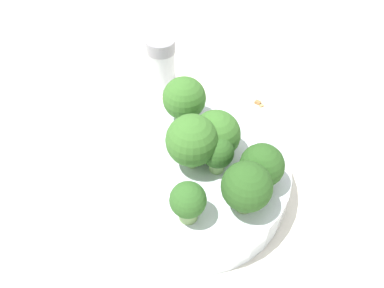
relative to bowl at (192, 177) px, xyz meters
name	(u,v)px	position (x,y,z in m)	size (l,w,h in m)	color
ground_plane	(192,188)	(0.00, 0.00, -0.02)	(3.00, 3.00, 0.00)	silver
bowl	(192,177)	(0.00, 0.00, 0.00)	(0.22, 0.22, 0.04)	silver
broccoli_floret_0	(217,155)	(0.00, -0.03, 0.05)	(0.03, 0.03, 0.04)	#84AD66
broccoli_floret_1	(193,142)	(0.00, 0.00, 0.06)	(0.06, 0.06, 0.07)	#8EB770
broccoli_floret_2	(216,135)	(0.02, -0.02, 0.05)	(0.05, 0.05, 0.06)	#8EB770
broccoli_floret_3	(247,187)	(-0.04, -0.06, 0.05)	(0.05, 0.05, 0.06)	#7A9E5B
broccoli_floret_4	(184,99)	(0.07, 0.02, 0.06)	(0.05, 0.05, 0.06)	#7A9E5B
broccoli_floret_5	(188,202)	(-0.07, -0.01, 0.05)	(0.04, 0.04, 0.05)	#7A9E5B
broccoli_floret_6	(262,166)	(-0.01, -0.07, 0.05)	(0.05, 0.05, 0.05)	#7A9E5B
pepper_shaker	(162,65)	(0.18, 0.09, 0.02)	(0.04, 0.04, 0.08)	silver
almond_crumb_0	(258,101)	(0.17, -0.06, -0.02)	(0.01, 0.01, 0.01)	olive
almond_crumb_1	(262,105)	(0.17, -0.07, -0.02)	(0.01, 0.00, 0.01)	tan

